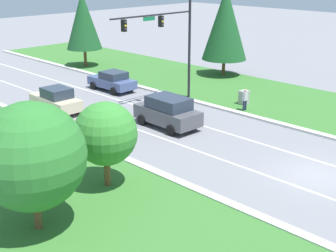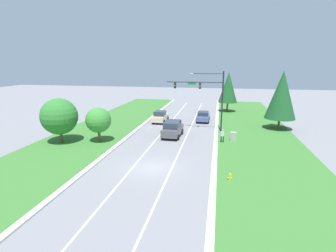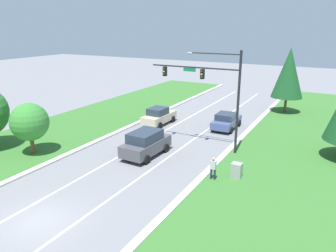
# 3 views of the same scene
# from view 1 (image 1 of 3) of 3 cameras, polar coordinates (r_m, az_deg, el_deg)

# --- Properties ---
(ground_plane) EXTENTS (160.00, 160.00, 0.00)m
(ground_plane) POSITION_cam_1_polar(r_m,az_deg,el_deg) (25.43, 17.46, -5.74)
(ground_plane) COLOR slate
(curb_strip_left) EXTENTS (0.50, 90.00, 0.15)m
(curb_strip_left) POSITION_cam_1_polar(r_m,az_deg,el_deg) (21.00, 10.06, -10.40)
(curb_strip_left) COLOR beige
(curb_strip_left) RESTS_ON ground_plane
(lane_stripe_inner_left) EXTENTS (0.14, 81.00, 0.01)m
(lane_stripe_inner_left) POSITION_cam_1_polar(r_m,az_deg,el_deg) (23.97, 15.41, -7.09)
(lane_stripe_inner_left) COLOR white
(lane_stripe_inner_left) RESTS_ON ground_plane
(lane_stripe_inner_right) EXTENTS (0.14, 81.00, 0.01)m
(lane_stripe_inner_right) POSITION_cam_1_polar(r_m,az_deg,el_deg) (26.93, 19.28, -4.51)
(lane_stripe_inner_right) COLOR white
(lane_stripe_inner_right) RESTS_ON ground_plane
(traffic_signal_mast) EXTENTS (7.87, 0.41, 8.38)m
(traffic_signal_mast) POSITION_cam_1_polar(r_m,az_deg,el_deg) (35.46, 0.24, 11.46)
(traffic_signal_mast) COLOR black
(traffic_signal_mast) RESTS_ON ground_plane
(graphite_suv) EXTENTS (2.43, 4.69, 2.08)m
(graphite_suv) POSITION_cam_1_polar(r_m,az_deg,el_deg) (30.96, -0.02, 1.78)
(graphite_suv) COLOR #4C4C51
(graphite_suv) RESTS_ON ground_plane
(slate_blue_sedan) EXTENTS (2.16, 4.47, 1.67)m
(slate_blue_sedan) POSITION_cam_1_polar(r_m,az_deg,el_deg) (40.43, -6.81, 5.50)
(slate_blue_sedan) COLOR #475684
(slate_blue_sedan) RESTS_ON ground_plane
(champagne_sedan) EXTENTS (2.13, 4.51, 1.87)m
(champagne_sedan) POSITION_cam_1_polar(r_m,az_deg,el_deg) (35.07, -13.50, 3.10)
(champagne_sedan) COLOR beige
(champagne_sedan) RESTS_ON ground_plane
(utility_cabinet) EXTENTS (0.70, 0.60, 1.14)m
(utility_cabinet) POSITION_cam_1_polar(r_m,az_deg,el_deg) (36.45, 9.25, 3.41)
(utility_cabinet) COLOR #9E9E99
(utility_cabinet) RESTS_ON ground_plane
(pedestrian) EXTENTS (0.40, 0.23, 1.69)m
(pedestrian) POSITION_cam_1_polar(r_m,az_deg,el_deg) (34.73, 9.36, 3.24)
(pedestrian) COLOR #232842
(pedestrian) RESTS_ON ground_plane
(conifer_near_right_tree) EXTENTS (3.65, 3.65, 7.74)m
(conifer_near_right_tree) POSITION_cam_1_polar(r_m,az_deg,el_deg) (49.84, -10.31, 12.56)
(conifer_near_right_tree) COLOR brown
(conifer_near_right_tree) RESTS_ON ground_plane
(oak_near_left_tree) EXTENTS (3.06, 3.06, 4.28)m
(oak_near_left_tree) POSITION_cam_1_polar(r_m,az_deg,el_deg) (22.24, -7.63, -0.95)
(oak_near_left_tree) COLOR brown
(oak_near_left_tree) RESTS_ON ground_plane
(conifer_far_right_tree) EXTENTS (4.28, 4.28, 8.46)m
(conifer_far_right_tree) POSITION_cam_1_polar(r_m,az_deg,el_deg) (45.32, 7.00, 12.36)
(conifer_far_right_tree) COLOR brown
(conifer_far_right_tree) RESTS_ON ground_plane
(oak_far_left_tree) EXTENTS (4.34, 4.34, 5.43)m
(oak_far_left_tree) POSITION_cam_1_polar(r_m,az_deg,el_deg) (18.96, -16.30, -3.58)
(oak_far_left_tree) COLOR brown
(oak_far_left_tree) RESTS_ON ground_plane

